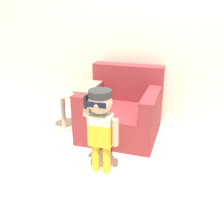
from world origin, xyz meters
TOP-DOWN VIEW (x-y plane):
  - ground_plane at (0.00, 0.00)m, footprint 10.00×10.00m
  - wall_back at (0.00, 0.74)m, footprint 10.00×0.05m
  - armchair at (-0.13, 0.19)m, footprint 0.99×0.93m
  - person_child at (-0.09, -0.72)m, footprint 0.37×0.28m
  - side_table at (-0.92, 0.06)m, footprint 0.36×0.36m

SIDE VIEW (x-z plane):
  - ground_plane at x=0.00m, z-range 0.00..0.00m
  - armchair at x=-0.13m, z-range -0.12..0.76m
  - side_table at x=-0.92m, z-range 0.05..0.58m
  - person_child at x=-0.09m, z-range 0.15..1.05m
  - wall_back at x=0.00m, z-range 0.00..2.60m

